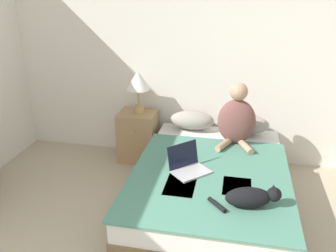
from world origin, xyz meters
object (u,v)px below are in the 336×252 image
object	(u,v)px
pillow_near	(192,120)
person_sitting	(237,119)
nightstand	(138,136)
laptop_open	(188,166)
bed	(211,186)
cat_tabby	(251,197)
pillow_far	(246,124)
table_lamp	(138,82)

from	to	relation	value
pillow_near	person_sitting	world-z (taller)	person_sitting
pillow_near	nightstand	size ratio (longest dim) A/B	0.84
laptop_open	nightstand	size ratio (longest dim) A/B	0.69
bed	laptop_open	xyz separation A→B (m)	(-0.21, -0.15, 0.29)
cat_tabby	pillow_near	bearing A→B (deg)	101.89
cat_tabby	laptop_open	size ratio (longest dim) A/B	1.33
bed	pillow_far	distance (m)	1.01
bed	cat_tabby	bearing A→B (deg)	-59.12
bed	person_sitting	distance (m)	0.81
bed	laptop_open	world-z (taller)	laptop_open
pillow_near	person_sitting	bearing A→B (deg)	-30.81
person_sitting	laptop_open	distance (m)	0.87
nightstand	table_lamp	bearing A→B (deg)	10.80
cat_tabby	laptop_open	distance (m)	0.75
laptop_open	pillow_far	bearing A→B (deg)	17.91
pillow_far	bed	bearing A→B (deg)	-109.91
pillow_near	person_sitting	distance (m)	0.64
person_sitting	table_lamp	size ratio (longest dim) A/B	1.32
laptop_open	person_sitting	bearing A→B (deg)	15.06
cat_tabby	pillow_far	bearing A→B (deg)	78.96
pillow_far	person_sitting	xyz separation A→B (m)	(-0.12, -0.32, 0.18)
pillow_near	laptop_open	size ratio (longest dim) A/B	1.21
bed	nightstand	bearing A→B (deg)	139.33
pillow_near	cat_tabby	bearing A→B (deg)	-65.38
laptop_open	table_lamp	bearing A→B (deg)	82.27
bed	pillow_far	world-z (taller)	pillow_far
bed	table_lamp	world-z (taller)	table_lamp
pillow_far	cat_tabby	xyz separation A→B (m)	(0.04, -1.51, -0.02)
pillow_far	person_sitting	world-z (taller)	person_sitting
person_sitting	table_lamp	xyz separation A→B (m)	(-1.20, 0.30, 0.27)
laptop_open	nightstand	world-z (taller)	laptop_open
pillow_near	person_sitting	xyz separation A→B (m)	(0.53, -0.32, 0.18)
pillow_near	pillow_far	bearing A→B (deg)	0.00
bed	person_sitting	world-z (taller)	person_sitting
cat_tabby	table_lamp	world-z (taller)	table_lamp
nightstand	table_lamp	world-z (taller)	table_lamp
person_sitting	pillow_far	bearing A→B (deg)	69.87
table_lamp	nightstand	bearing A→B (deg)	-169.20
cat_tabby	nightstand	world-z (taller)	cat_tabby
laptop_open	table_lamp	size ratio (longest dim) A/B	0.84
pillow_far	laptop_open	xyz separation A→B (m)	(-0.54, -1.04, -0.06)
pillow_near	cat_tabby	size ratio (longest dim) A/B	0.91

